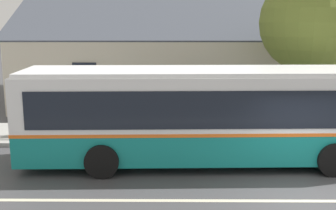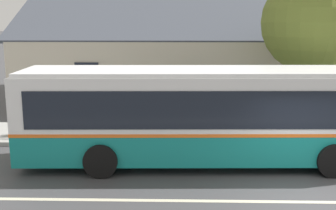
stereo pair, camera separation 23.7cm
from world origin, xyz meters
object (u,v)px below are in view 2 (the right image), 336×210
bench_by_building (35,125)px  street_tree_primary (315,26)px  transit_bus (207,113)px  bench_down_street (137,125)px

bench_by_building → street_tree_primary: bearing=8.5°
transit_bus → bench_down_street: bearing=132.6°
bench_by_building → street_tree_primary: (10.83, 1.63, 3.69)m
bench_down_street → street_tree_primary: size_ratio=0.23×
bench_by_building → bench_down_street: size_ratio=1.11×
transit_bus → street_tree_primary: bearing=42.7°
bench_by_building → transit_bus: bearing=-21.5°
transit_bus → bench_down_street: transit_bus is taller
bench_by_building → street_tree_primary: 11.55m
transit_bus → bench_down_street: (-2.48, 2.69, -1.07)m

